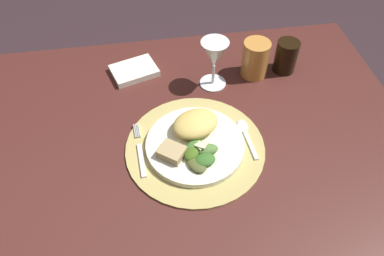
{
  "coord_description": "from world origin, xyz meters",
  "views": [
    {
      "loc": [
        -0.06,
        -0.62,
        1.44
      ],
      "look_at": [
        0.03,
        -0.01,
        0.73
      ],
      "focal_mm": 34.66,
      "sensor_mm": 36.0,
      "label": 1
    }
  ],
  "objects_px": {
    "amber_tumbler": "(255,59)",
    "dining_table": "(180,168)",
    "wine_glass": "(214,56)",
    "fork": "(140,152)",
    "dark_tumbler": "(286,56)",
    "dinner_plate": "(195,145)",
    "napkin": "(134,71)",
    "spoon": "(245,132)"
  },
  "relations": [
    {
      "from": "napkin",
      "to": "amber_tumbler",
      "type": "distance_m",
      "value": 0.36
    },
    {
      "from": "amber_tumbler",
      "to": "dining_table",
      "type": "bearing_deg",
      "value": -143.0
    },
    {
      "from": "dining_table",
      "to": "amber_tumbler",
      "type": "relative_size",
      "value": 11.04
    },
    {
      "from": "dining_table",
      "to": "fork",
      "type": "xyz_separation_m",
      "value": [
        -0.1,
        -0.06,
        0.18
      ]
    },
    {
      "from": "dining_table",
      "to": "amber_tumbler",
      "type": "distance_m",
      "value": 0.38
    },
    {
      "from": "amber_tumbler",
      "to": "dark_tumbler",
      "type": "relative_size",
      "value": 1.12
    },
    {
      "from": "dining_table",
      "to": "spoon",
      "type": "relative_size",
      "value": 9.07
    },
    {
      "from": "dark_tumbler",
      "to": "wine_glass",
      "type": "bearing_deg",
      "value": -172.68
    },
    {
      "from": "amber_tumbler",
      "to": "napkin",
      "type": "bearing_deg",
      "value": 170.57
    },
    {
      "from": "dark_tumbler",
      "to": "spoon",
      "type": "bearing_deg",
      "value": -127.8
    },
    {
      "from": "dining_table",
      "to": "dinner_plate",
      "type": "bearing_deg",
      "value": -62.84
    },
    {
      "from": "wine_glass",
      "to": "dark_tumbler",
      "type": "xyz_separation_m",
      "value": [
        0.22,
        0.03,
        -0.05
      ]
    },
    {
      "from": "amber_tumbler",
      "to": "dark_tumbler",
      "type": "distance_m",
      "value": 0.1
    },
    {
      "from": "dining_table",
      "to": "napkin",
      "type": "height_order",
      "value": "napkin"
    },
    {
      "from": "dinner_plate",
      "to": "wine_glass",
      "type": "height_order",
      "value": "wine_glass"
    },
    {
      "from": "wine_glass",
      "to": "dark_tumbler",
      "type": "distance_m",
      "value": 0.23
    },
    {
      "from": "dark_tumbler",
      "to": "fork",
      "type": "bearing_deg",
      "value": -150.4
    },
    {
      "from": "dining_table",
      "to": "fork",
      "type": "bearing_deg",
      "value": -148.87
    },
    {
      "from": "dining_table",
      "to": "napkin",
      "type": "distance_m",
      "value": 0.32
    },
    {
      "from": "spoon",
      "to": "dark_tumbler",
      "type": "height_order",
      "value": "dark_tumbler"
    },
    {
      "from": "dinner_plate",
      "to": "amber_tumbler",
      "type": "xyz_separation_m",
      "value": [
        0.22,
        0.25,
        0.04
      ]
    },
    {
      "from": "dining_table",
      "to": "spoon",
      "type": "height_order",
      "value": "spoon"
    },
    {
      "from": "dark_tumbler",
      "to": "amber_tumbler",
      "type": "bearing_deg",
      "value": -177.57
    },
    {
      "from": "dining_table",
      "to": "spoon",
      "type": "bearing_deg",
      "value": -12.8
    },
    {
      "from": "amber_tumbler",
      "to": "dark_tumbler",
      "type": "xyz_separation_m",
      "value": [
        0.09,
        0.0,
        -0.01
      ]
    },
    {
      "from": "fork",
      "to": "dining_table",
      "type": "bearing_deg",
      "value": 31.13
    },
    {
      "from": "wine_glass",
      "to": "dark_tumbler",
      "type": "relative_size",
      "value": 1.47
    },
    {
      "from": "wine_glass",
      "to": "dinner_plate",
      "type": "bearing_deg",
      "value": -111.42
    },
    {
      "from": "dinner_plate",
      "to": "dark_tumbler",
      "type": "bearing_deg",
      "value": 39.46
    },
    {
      "from": "spoon",
      "to": "wine_glass",
      "type": "xyz_separation_m",
      "value": [
        -0.04,
        0.2,
        0.09
      ]
    },
    {
      "from": "wine_glass",
      "to": "fork",
      "type": "bearing_deg",
      "value": -134.92
    },
    {
      "from": "wine_glass",
      "to": "dining_table",
      "type": "bearing_deg",
      "value": -126.82
    },
    {
      "from": "dinner_plate",
      "to": "wine_glass",
      "type": "bearing_deg",
      "value": 68.58
    },
    {
      "from": "dinner_plate",
      "to": "spoon",
      "type": "distance_m",
      "value": 0.14
    },
    {
      "from": "fork",
      "to": "dinner_plate",
      "type": "bearing_deg",
      "value": -1.12
    },
    {
      "from": "wine_glass",
      "to": "amber_tumbler",
      "type": "relative_size",
      "value": 1.32
    },
    {
      "from": "fork",
      "to": "dark_tumbler",
      "type": "relative_size",
      "value": 1.71
    },
    {
      "from": "dining_table",
      "to": "wine_glass",
      "type": "distance_m",
      "value": 0.34
    },
    {
      "from": "dining_table",
      "to": "wine_glass",
      "type": "height_order",
      "value": "wine_glass"
    },
    {
      "from": "dining_table",
      "to": "dark_tumbler",
      "type": "bearing_deg",
      "value": 29.14
    },
    {
      "from": "fork",
      "to": "napkin",
      "type": "bearing_deg",
      "value": 89.66
    },
    {
      "from": "fork",
      "to": "amber_tumbler",
      "type": "bearing_deg",
      "value": 35.38
    }
  ]
}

